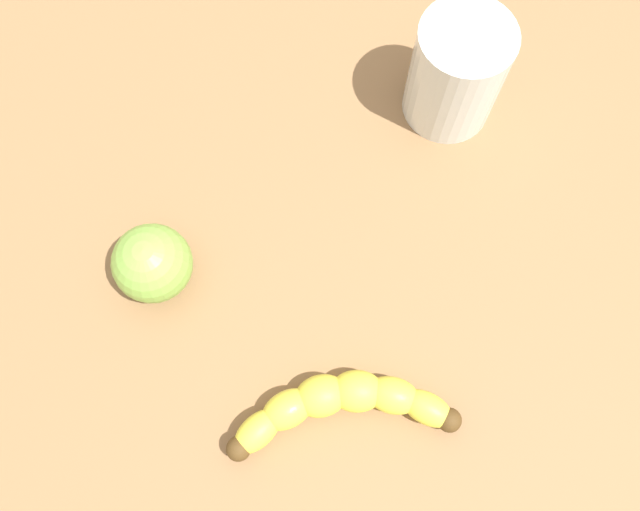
% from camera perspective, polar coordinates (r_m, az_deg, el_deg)
% --- Properties ---
extents(wooden_tabletop, '(1.20, 1.20, 0.03)m').
position_cam_1_polar(wooden_tabletop, '(0.65, 4.47, -0.47)').
color(wooden_tabletop, olive).
rests_on(wooden_tabletop, ground).
extents(banana, '(0.15, 0.16, 0.04)m').
position_cam_1_polar(banana, '(0.58, 1.78, -12.71)').
color(banana, yellow).
rests_on(banana, wooden_tabletop).
extents(smoothie_glass, '(0.09, 0.09, 0.12)m').
position_cam_1_polar(smoothie_glass, '(0.66, 11.60, 15.00)').
color(smoothie_glass, silver).
rests_on(smoothie_glass, wooden_tabletop).
extents(green_apple_fruit, '(0.07, 0.07, 0.07)m').
position_cam_1_polar(green_apple_fruit, '(0.61, -14.22, -0.66)').
color(green_apple_fruit, '#84B747').
rests_on(green_apple_fruit, wooden_tabletop).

